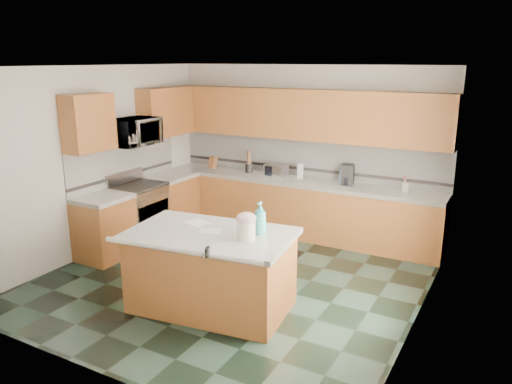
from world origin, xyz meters
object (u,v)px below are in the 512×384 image
Objects in this scene: knife_block at (213,162)px; toaster_oven at (276,170)px; soap_bottle_island at (260,218)px; island_top at (210,235)px; coffee_maker at (348,175)px; treat_jar at (246,231)px; island_base at (211,273)px.

knife_block is 0.62× the size of toaster_oven.
soap_bottle_island is 3.49m from knife_block.
island_top is 2.91m from coffee_maker.
soap_bottle_island reaches higher than treat_jar.
knife_block reaches higher than island_base.
toaster_oven is 1.13× the size of coffee_maker.
treat_jar is 0.25m from soap_bottle_island.
island_top is at bearing -46.32° from knife_block.
coffee_maker is at bearing 7.37° from toaster_oven.
island_top is (0.00, 0.00, 0.46)m from island_base.
island_top reaches higher than island_base.
island_base is 3.40m from knife_block.
knife_block is 1.24m from toaster_oven.
treat_jar is 0.95× the size of knife_block.
soap_bottle_island reaches higher than knife_block.
toaster_oven is (-1.10, 2.59, -0.08)m from soap_bottle_island.
coffee_maker is at bearing 70.56° from island_base.
knife_block reaches higher than island_top.
toaster_oven is at bearing 10.67° from knife_block.
soap_bottle_island is at bearing 90.03° from treat_jar.
island_top is 8.51× the size of knife_block.
island_base is 8.45× the size of treat_jar.
coffee_maker is (0.11, 2.62, -0.03)m from soap_bottle_island.
coffee_maker is at bearing 91.98° from soap_bottle_island.
toaster_oven is (-0.58, 2.80, 0.59)m from island_base.
island_top is 0.60m from soap_bottle_island.
island_top is at bearing -113.62° from coffee_maker.
toaster_oven reaches higher than island_top.
treat_jar is at bearing -40.22° from knife_block.
island_base is 0.95× the size of island_top.
toaster_oven is 1.21m from coffee_maker.
coffee_maker reaches higher than toaster_oven.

